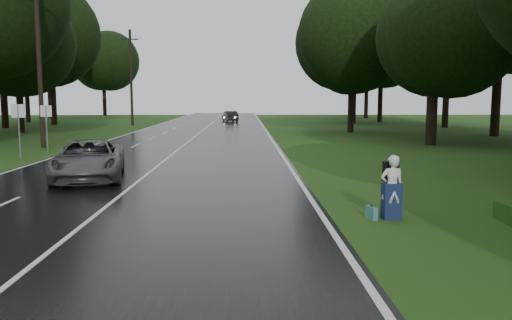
% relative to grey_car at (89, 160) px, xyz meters
% --- Properties ---
extents(ground, '(160.00, 160.00, 0.00)m').
position_rel_grey_car_xyz_m(ground, '(1.91, -6.66, -0.77)').
color(ground, '#224614').
rests_on(ground, ground).
extents(road, '(12.00, 140.00, 0.04)m').
position_rel_grey_car_xyz_m(road, '(1.91, 13.34, -0.75)').
color(road, black).
rests_on(road, ground).
extents(lane_center, '(0.12, 140.00, 0.01)m').
position_rel_grey_car_xyz_m(lane_center, '(1.91, 13.34, -0.72)').
color(lane_center, silver).
rests_on(lane_center, road).
extents(grey_car, '(3.40, 5.61, 1.45)m').
position_rel_grey_car_xyz_m(grey_car, '(0.00, 0.00, 0.00)').
color(grey_car, '#4C4F51').
rests_on(grey_car, road).
extents(far_car, '(2.23, 4.26, 1.33)m').
position_rel_grey_car_xyz_m(far_car, '(3.98, 45.49, -0.06)').
color(far_car, black).
rests_on(far_car, road).
extents(hitchhiker, '(0.63, 0.58, 1.62)m').
position_rel_grey_car_xyz_m(hitchhiker, '(9.42, -6.26, -0.02)').
color(hitchhiker, silver).
rests_on(hitchhiker, ground).
extents(suitcase, '(0.23, 0.46, 0.32)m').
position_rel_grey_car_xyz_m(suitcase, '(8.93, -6.27, -0.61)').
color(suitcase, teal).
rests_on(suitcase, ground).
extents(utility_pole_mid, '(1.80, 0.28, 10.21)m').
position_rel_grey_car_xyz_m(utility_pole_mid, '(-6.59, 12.71, -0.77)').
color(utility_pole_mid, black).
rests_on(utility_pole_mid, ground).
extents(utility_pole_far, '(1.80, 0.28, 10.36)m').
position_rel_grey_car_xyz_m(utility_pole_far, '(-6.59, 37.96, -0.77)').
color(utility_pole_far, black).
rests_on(utility_pole_far, ground).
extents(road_sign_a, '(0.65, 0.10, 2.72)m').
position_rel_grey_car_xyz_m(road_sign_a, '(-5.29, 6.48, -0.77)').
color(road_sign_a, white).
rests_on(road_sign_a, ground).
extents(road_sign_b, '(0.63, 0.10, 2.61)m').
position_rel_grey_car_xyz_m(road_sign_b, '(-5.29, 10.00, -0.77)').
color(road_sign_b, white).
rests_on(road_sign_b, ground).
extents(tree_left_e, '(8.12, 8.12, 12.69)m').
position_rel_grey_car_xyz_m(tree_left_e, '(-13.75, 26.34, -0.77)').
color(tree_left_e, black).
rests_on(tree_left_e, ground).
extents(tree_left_f, '(10.72, 10.72, 16.75)m').
position_rel_grey_car_xyz_m(tree_left_f, '(-15.57, 39.13, -0.77)').
color(tree_left_f, black).
rests_on(tree_left_f, ground).
extents(tree_right_d, '(7.75, 7.75, 12.11)m').
position_rel_grey_car_xyz_m(tree_right_d, '(17.77, 13.81, -0.77)').
color(tree_right_d, black).
rests_on(tree_right_d, ground).
extents(tree_right_e, '(8.86, 8.86, 13.85)m').
position_rel_grey_car_xyz_m(tree_right_e, '(15.16, 26.26, -0.77)').
color(tree_right_e, black).
rests_on(tree_right_e, ground).
extents(tree_right_f, '(8.52, 8.52, 13.32)m').
position_rel_grey_car_xyz_m(tree_right_f, '(18.72, 41.69, -0.77)').
color(tree_right_f, black).
rests_on(tree_right_f, ground).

